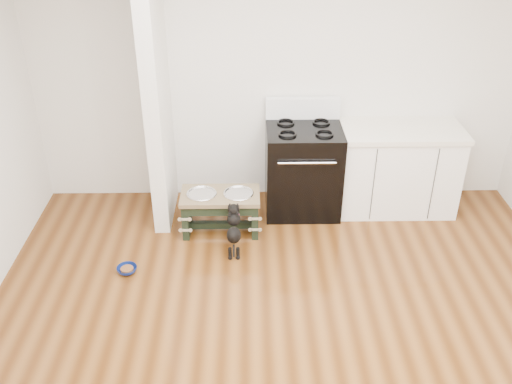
# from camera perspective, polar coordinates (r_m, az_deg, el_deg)

# --- Properties ---
(ground) EXTENTS (5.00, 5.00, 0.00)m
(ground) POSITION_cam_1_polar(r_m,az_deg,el_deg) (4.44, 3.58, -16.46)
(ground) COLOR #4A260D
(ground) RESTS_ON ground
(room_shell) EXTENTS (5.00, 5.00, 5.00)m
(room_shell) POSITION_cam_1_polar(r_m,az_deg,el_deg) (3.44, 4.42, 2.35)
(room_shell) COLOR silver
(room_shell) RESTS_ON ground
(partition_wall) EXTENTS (0.15, 0.80, 2.70)m
(partition_wall) POSITION_cam_1_polar(r_m,az_deg,el_deg) (5.53, -9.94, 9.98)
(partition_wall) COLOR silver
(partition_wall) RESTS_ON ground
(oven_range) EXTENTS (0.76, 0.69, 1.14)m
(oven_range) POSITION_cam_1_polar(r_m,az_deg,el_deg) (5.90, 4.71, 2.39)
(oven_range) COLOR black
(oven_range) RESTS_ON ground
(cabinet_run) EXTENTS (1.24, 0.64, 0.91)m
(cabinet_run) POSITION_cam_1_polar(r_m,az_deg,el_deg) (6.10, 13.89, 2.27)
(cabinet_run) COLOR white
(cabinet_run) RESTS_ON ground
(dog_feeder) EXTENTS (0.77, 0.41, 0.44)m
(dog_feeder) POSITION_cam_1_polar(r_m,az_deg,el_deg) (5.60, -3.58, -1.30)
(dog_feeder) COLOR black
(dog_feeder) RESTS_ON ground
(puppy) EXTENTS (0.13, 0.40, 0.47)m
(puppy) POSITION_cam_1_polar(r_m,az_deg,el_deg) (5.32, -2.24, -3.69)
(puppy) COLOR black
(puppy) RESTS_ON ground
(floor_bowl) EXTENTS (0.23, 0.23, 0.06)m
(floor_bowl) POSITION_cam_1_polar(r_m,az_deg,el_deg) (5.32, -12.77, -7.58)
(floor_bowl) COLOR navy
(floor_bowl) RESTS_ON ground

